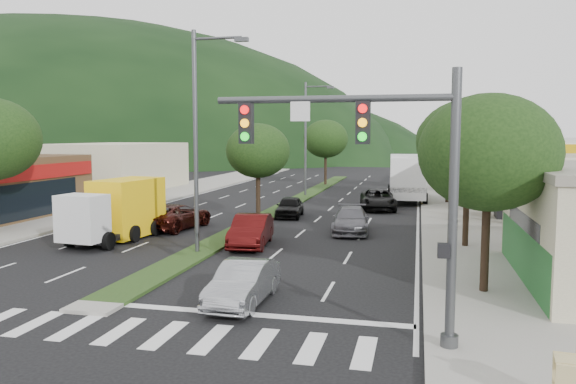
% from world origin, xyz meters
% --- Properties ---
extents(ground, '(160.00, 160.00, 0.00)m').
position_xyz_m(ground, '(0.00, 0.00, 0.00)').
color(ground, black).
rests_on(ground, ground).
extents(sidewalk_right, '(5.00, 90.00, 0.15)m').
position_xyz_m(sidewalk_right, '(12.50, 25.00, 0.07)').
color(sidewalk_right, gray).
rests_on(sidewalk_right, ground).
extents(sidewalk_left, '(6.00, 90.00, 0.15)m').
position_xyz_m(sidewalk_left, '(-13.00, 25.00, 0.07)').
color(sidewalk_left, gray).
rests_on(sidewalk_left, ground).
extents(median, '(1.60, 56.00, 0.12)m').
position_xyz_m(median, '(0.00, 28.00, 0.06)').
color(median, '#1C3513').
rests_on(median, ground).
extents(crosswalk, '(19.00, 2.20, 0.01)m').
position_xyz_m(crosswalk, '(0.00, -2.00, 0.01)').
color(crosswalk, silver).
rests_on(crosswalk, ground).
extents(traffic_signal, '(6.12, 0.40, 7.00)m').
position_xyz_m(traffic_signal, '(9.03, -1.54, 4.65)').
color(traffic_signal, '#47494C').
rests_on(traffic_signal, ground).
extents(gas_canopy, '(12.20, 8.20, 5.25)m').
position_xyz_m(gas_canopy, '(19.00, 22.00, 4.65)').
color(gas_canopy, silver).
rests_on(gas_canopy, ground).
extents(bldg_left_far, '(9.00, 14.00, 4.60)m').
position_xyz_m(bldg_left_far, '(-19.00, 34.00, 2.30)').
color(bldg_left_far, beige).
rests_on(bldg_left_far, ground).
extents(bldg_right_far, '(10.00, 16.00, 5.20)m').
position_xyz_m(bldg_right_far, '(19.50, 44.00, 2.60)').
color(bldg_right_far, beige).
rests_on(bldg_right_far, ground).
extents(hill_far, '(176.00, 132.00, 82.00)m').
position_xyz_m(hill_far, '(-80.00, 110.00, 0.00)').
color(hill_far, black).
rests_on(hill_far, ground).
extents(tree_r_a, '(4.60, 4.60, 6.63)m').
position_xyz_m(tree_r_a, '(12.00, 4.00, 4.82)').
color(tree_r_a, black).
rests_on(tree_r_a, sidewalk_right).
extents(tree_r_b, '(4.80, 4.80, 6.94)m').
position_xyz_m(tree_r_b, '(12.00, 12.00, 5.04)').
color(tree_r_b, black).
rests_on(tree_r_b, sidewalk_right).
extents(tree_r_c, '(4.40, 4.40, 6.48)m').
position_xyz_m(tree_r_c, '(12.00, 20.00, 4.75)').
color(tree_r_c, black).
rests_on(tree_r_c, sidewalk_right).
extents(tree_r_d, '(5.00, 5.00, 7.17)m').
position_xyz_m(tree_r_d, '(12.00, 30.00, 5.18)').
color(tree_r_d, black).
rests_on(tree_r_d, sidewalk_right).
extents(tree_r_e, '(4.60, 4.60, 6.71)m').
position_xyz_m(tree_r_e, '(12.00, 40.00, 4.89)').
color(tree_r_e, black).
rests_on(tree_r_e, sidewalk_right).
extents(tree_med_near, '(4.00, 4.00, 6.02)m').
position_xyz_m(tree_med_near, '(0.00, 18.00, 4.43)').
color(tree_med_near, black).
rests_on(tree_med_near, median).
extents(tree_med_far, '(4.80, 4.80, 6.94)m').
position_xyz_m(tree_med_far, '(0.00, 44.00, 5.01)').
color(tree_med_far, black).
rests_on(tree_med_far, median).
extents(streetlight_near, '(2.60, 0.25, 10.00)m').
position_xyz_m(streetlight_near, '(0.21, 8.00, 5.58)').
color(streetlight_near, '#47494C').
rests_on(streetlight_near, ground).
extents(streetlight_mid, '(2.60, 0.25, 10.00)m').
position_xyz_m(streetlight_mid, '(0.21, 33.00, 5.58)').
color(streetlight_mid, '#47494C').
rests_on(streetlight_mid, ground).
extents(sedan_silver, '(1.49, 4.11, 1.35)m').
position_xyz_m(sedan_silver, '(4.36, 1.23, 0.67)').
color(sedan_silver, '#979A9E').
rests_on(sedan_silver, ground).
extents(suv_maroon, '(3.06, 5.47, 1.44)m').
position_xyz_m(suv_maroon, '(-3.84, 14.21, 0.72)').
color(suv_maroon, '#330F0B').
rests_on(suv_maroon, ground).
extents(car_queue_a, '(1.96, 4.10, 1.35)m').
position_xyz_m(car_queue_a, '(1.50, 20.27, 0.68)').
color(car_queue_a, black).
rests_on(car_queue_a, ground).
extents(car_queue_b, '(2.36, 4.95, 1.39)m').
position_xyz_m(car_queue_b, '(6.15, 15.27, 0.70)').
color(car_queue_b, '#55545A').
rests_on(car_queue_b, ground).
extents(car_queue_c, '(2.19, 4.81, 1.53)m').
position_xyz_m(car_queue_c, '(1.87, 10.27, 0.76)').
color(car_queue_c, '#440B0B').
rests_on(car_queue_c, ground).
extents(car_queue_d, '(3.10, 5.54, 1.46)m').
position_xyz_m(car_queue_d, '(6.93, 25.27, 0.73)').
color(car_queue_d, black).
rests_on(car_queue_d, ground).
extents(box_truck, '(2.97, 6.49, 3.10)m').
position_xyz_m(box_truck, '(-5.25, 10.30, 1.47)').
color(box_truck, silver).
rests_on(box_truck, ground).
extents(motorhome, '(3.45, 9.73, 3.68)m').
position_xyz_m(motorhome, '(8.80, 32.03, 1.96)').
color(motorhome, white).
rests_on(motorhome, ground).
extents(a_frame_sign, '(0.71, 0.79, 1.41)m').
position_xyz_m(a_frame_sign, '(12.68, -4.43, 0.78)').
color(a_frame_sign, tan).
rests_on(a_frame_sign, sidewalk_right).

